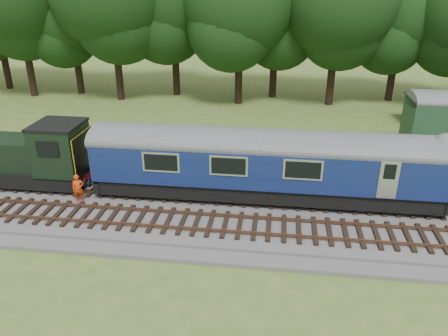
# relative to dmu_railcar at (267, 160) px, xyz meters

# --- Properties ---
(ground) EXTENTS (120.00, 120.00, 0.00)m
(ground) POSITION_rel_dmu_railcar_xyz_m (-4.56, -1.40, -2.61)
(ground) COLOR #476826
(ground) RESTS_ON ground
(ballast) EXTENTS (70.00, 7.00, 0.35)m
(ballast) POSITION_rel_dmu_railcar_xyz_m (-4.56, -1.40, -2.43)
(ballast) COLOR #4C4C4F
(ballast) RESTS_ON ground
(track_north) EXTENTS (67.20, 2.40, 0.21)m
(track_north) POSITION_rel_dmu_railcar_xyz_m (-4.56, -0.00, -2.19)
(track_north) COLOR black
(track_north) RESTS_ON ballast
(track_south) EXTENTS (67.20, 2.40, 0.21)m
(track_south) POSITION_rel_dmu_railcar_xyz_m (-4.56, -3.00, -2.19)
(track_south) COLOR black
(track_south) RESTS_ON ballast
(fence) EXTENTS (64.00, 0.12, 1.00)m
(fence) POSITION_rel_dmu_railcar_xyz_m (-4.56, 3.10, -2.61)
(fence) COLOR #6B6054
(fence) RESTS_ON ground
(tree_line) EXTENTS (70.00, 8.00, 18.00)m
(tree_line) POSITION_rel_dmu_railcar_xyz_m (-4.56, 20.60, -2.61)
(tree_line) COLOR black
(tree_line) RESTS_ON ground
(dmu_railcar) EXTENTS (18.05, 2.86, 3.88)m
(dmu_railcar) POSITION_rel_dmu_railcar_xyz_m (0.00, 0.00, 0.00)
(dmu_railcar) COLOR black
(dmu_railcar) RESTS_ON ground
(shunter_loco) EXTENTS (8.91, 2.60, 3.38)m
(shunter_loco) POSITION_rel_dmu_railcar_xyz_m (-13.93, 0.00, -0.63)
(shunter_loco) COLOR black
(shunter_loco) RESTS_ON ground
(worker) EXTENTS (0.67, 0.57, 1.56)m
(worker) POSITION_rel_dmu_railcar_xyz_m (-9.66, -1.68, -1.48)
(worker) COLOR #E73E0C
(worker) RESTS_ON ballast
(shed) EXTENTS (3.24, 3.24, 2.42)m
(shed) POSITION_rel_dmu_railcar_xyz_m (12.37, 15.23, -1.38)
(shed) COLOR #1A3A20
(shed) RESTS_ON ground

